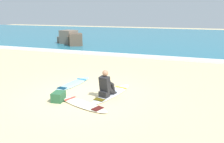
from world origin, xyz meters
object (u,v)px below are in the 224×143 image
at_px(surfer_seated, 106,86).
at_px(beach_bag, 58,97).
at_px(surfboard_main, 112,94).
at_px(surfboard_spare_far, 82,104).
at_px(surfboard_spare_near, 73,84).

bearing_deg(surfer_seated, beach_bag, -148.12).
bearing_deg(surfboard_main, surfer_seated, -99.90).
bearing_deg(surfboard_spare_far, surfer_seated, 61.61).
relative_size(surfer_seated, beach_bag, 1.97).
height_order(surfer_seated, beach_bag, surfer_seated).
bearing_deg(surfer_seated, surfboard_spare_near, 153.33).
height_order(surfboard_spare_near, surfboard_spare_far, same).
height_order(surfer_seated, surfboard_spare_far, surfer_seated).
distance_m(surfboard_spare_far, beach_bag, 0.93).
bearing_deg(surfboard_main, beach_bag, -139.56).
xyz_separation_m(surfboard_main, surfboard_spare_near, (-1.95, 0.56, 0.00)).
bearing_deg(beach_bag, surfer_seated, 31.88).
height_order(surfboard_spare_far, beach_bag, beach_bag).
bearing_deg(surfboard_spare_far, surfboard_spare_near, 127.06).
bearing_deg(surfer_seated, surfboard_spare_far, -118.39).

